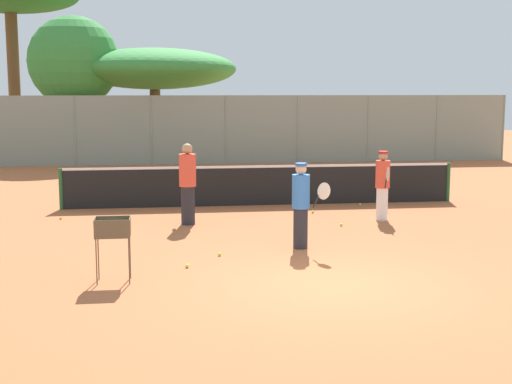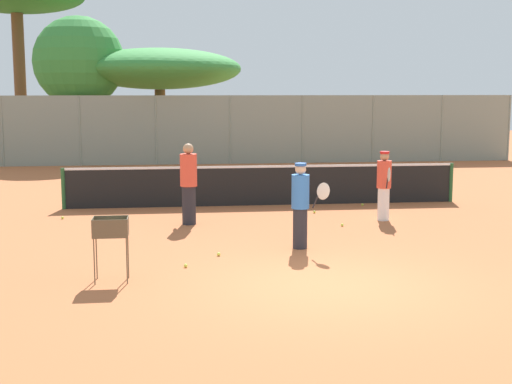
{
  "view_description": "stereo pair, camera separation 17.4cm",
  "coord_description": "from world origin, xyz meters",
  "px_view_note": "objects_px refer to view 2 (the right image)",
  "views": [
    {
      "loc": [
        -2.61,
        -10.68,
        3.09
      ],
      "look_at": [
        -0.72,
        3.6,
        1.0
      ],
      "focal_mm": 50.0,
      "sensor_mm": 36.0,
      "label": 1
    },
    {
      "loc": [
        -2.43,
        -10.7,
        3.09
      ],
      "look_at": [
        -0.72,
        3.6,
        1.0
      ],
      "focal_mm": 50.0,
      "sensor_mm": 36.0,
      "label": 2
    }
  ],
  "objects_px": {
    "tennis_net": "(263,185)",
    "player_yellow_shirt": "(301,204)",
    "player_white_outfit": "(189,183)",
    "player_red_cap": "(384,185)",
    "ball_cart": "(111,232)"
  },
  "relations": [
    {
      "from": "player_yellow_shirt",
      "to": "ball_cart",
      "type": "bearing_deg",
      "value": -103.88
    },
    {
      "from": "tennis_net",
      "to": "ball_cart",
      "type": "distance_m",
      "value": 8.03
    },
    {
      "from": "tennis_net",
      "to": "player_red_cap",
      "type": "distance_m",
      "value": 3.6
    },
    {
      "from": "tennis_net",
      "to": "player_red_cap",
      "type": "relative_size",
      "value": 6.42
    },
    {
      "from": "player_red_cap",
      "to": "player_yellow_shirt",
      "type": "relative_size",
      "value": 0.98
    },
    {
      "from": "player_red_cap",
      "to": "player_yellow_shirt",
      "type": "height_order",
      "value": "player_yellow_shirt"
    },
    {
      "from": "player_yellow_shirt",
      "to": "ball_cart",
      "type": "height_order",
      "value": "player_yellow_shirt"
    },
    {
      "from": "tennis_net",
      "to": "player_yellow_shirt",
      "type": "xyz_separation_m",
      "value": [
        0.05,
        -5.24,
        0.31
      ]
    },
    {
      "from": "tennis_net",
      "to": "player_white_outfit",
      "type": "relative_size",
      "value": 5.66
    },
    {
      "from": "player_white_outfit",
      "to": "player_red_cap",
      "type": "bearing_deg",
      "value": -99.78
    },
    {
      "from": "player_white_outfit",
      "to": "player_red_cap",
      "type": "relative_size",
      "value": 1.13
    },
    {
      "from": "player_red_cap",
      "to": "ball_cart",
      "type": "height_order",
      "value": "player_red_cap"
    },
    {
      "from": "ball_cart",
      "to": "tennis_net",
      "type": "bearing_deg",
      "value": 64.79
    },
    {
      "from": "tennis_net",
      "to": "ball_cart",
      "type": "bearing_deg",
      "value": -115.21
    },
    {
      "from": "tennis_net",
      "to": "ball_cart",
      "type": "height_order",
      "value": "tennis_net"
    }
  ]
}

